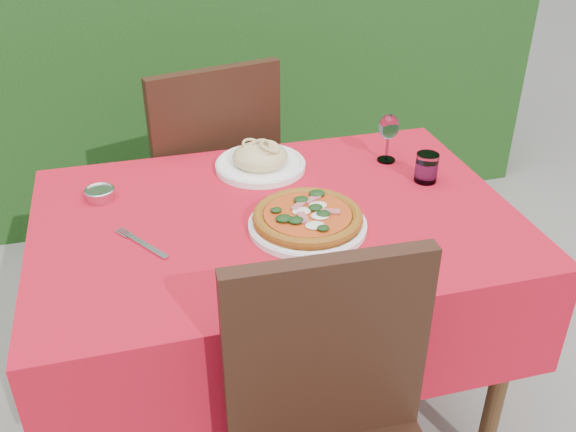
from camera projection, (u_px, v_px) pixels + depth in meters
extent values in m
plane|color=slate|center=(278.00, 412.00, 2.08)|extent=(60.00, 60.00, 0.00)
cube|color=black|center=(194.00, 38.00, 2.95)|extent=(3.20, 0.55, 1.60)
cube|color=#452716|center=(276.00, 223.00, 1.71)|extent=(1.20, 0.80, 0.04)
cylinder|color=#452716|center=(501.00, 376.00, 1.74)|extent=(0.05, 0.05, 0.70)
cylinder|color=#452716|center=(89.00, 290.00, 2.06)|extent=(0.05, 0.05, 0.70)
cylinder|color=#452716|center=(400.00, 243.00, 2.30)|extent=(0.05, 0.05, 0.70)
cube|color=red|center=(276.00, 264.00, 1.78)|extent=(1.26, 0.86, 0.32)
cube|color=black|center=(327.00, 353.00, 1.30)|extent=(0.43, 0.05, 0.47)
cube|color=black|center=(201.00, 186.00, 2.40)|extent=(0.53, 0.53, 0.04)
cube|color=black|center=(217.00, 141.00, 2.11)|extent=(0.44, 0.14, 0.49)
cylinder|color=black|center=(231.00, 209.00, 2.75)|extent=(0.04, 0.04, 0.46)
cylinder|color=black|center=(144.00, 231.00, 2.60)|extent=(0.04, 0.04, 0.46)
cylinder|color=black|center=(270.00, 253.00, 2.46)|extent=(0.04, 0.04, 0.46)
cylinder|color=black|center=(175.00, 281.00, 2.31)|extent=(0.04, 0.04, 0.46)
cylinder|color=white|center=(307.00, 225.00, 1.63)|extent=(0.30, 0.30, 0.02)
cylinder|color=#A86417|center=(308.00, 219.00, 1.62)|extent=(0.35, 0.35, 0.02)
cylinder|color=#962109|center=(308.00, 215.00, 1.61)|extent=(0.28, 0.28, 0.01)
cylinder|color=white|center=(260.00, 166.00, 1.92)|extent=(0.27, 0.27, 0.02)
ellipsoid|color=#D1B682|center=(260.00, 157.00, 1.91)|extent=(0.22, 0.22, 0.07)
cylinder|color=silver|center=(426.00, 168.00, 1.84)|extent=(0.06, 0.06, 0.09)
cylinder|color=#ACCFE9|center=(426.00, 172.00, 1.84)|extent=(0.05, 0.05, 0.06)
cylinder|color=silver|center=(386.00, 160.00, 1.97)|extent=(0.05, 0.05, 0.01)
cylinder|color=silver|center=(387.00, 148.00, 1.95)|extent=(0.01, 0.01, 0.08)
ellipsoid|color=silver|center=(389.00, 127.00, 1.91)|extent=(0.06, 0.06, 0.08)
cube|color=#ADADB4|center=(147.00, 246.00, 1.56)|extent=(0.14, 0.19, 0.01)
cylinder|color=silver|center=(100.00, 195.00, 1.76)|extent=(0.08, 0.08, 0.03)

